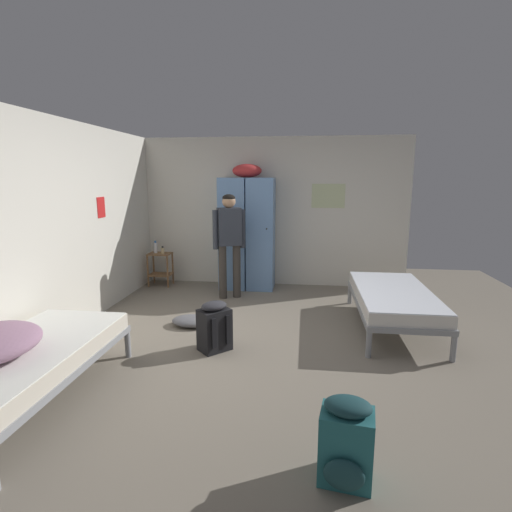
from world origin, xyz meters
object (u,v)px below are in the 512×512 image
object	(u,v)px
bed_left_front	(28,360)
lotion_bottle	(163,250)
shelf_unit	(160,266)
clothes_pile_grey	(192,321)
backpack_black	(214,327)
backpack_teal	(346,443)
water_bottle	(155,247)
bed_right	(393,298)
locker_bank	(247,231)
person_traveler	(229,236)

from	to	relation	value
bed_left_front	lotion_bottle	size ratio (longest dim) A/B	14.53
shelf_unit	bed_left_front	world-z (taller)	shelf_unit
lotion_bottle	clothes_pile_grey	size ratio (longest dim) A/B	0.25
backpack_black	bed_left_front	bearing A→B (deg)	-136.40
backpack_teal	bed_left_front	bearing A→B (deg)	167.07
backpack_black	backpack_teal	xyz separation A→B (m)	(1.23, -1.79, 0.00)
water_bottle	lotion_bottle	bearing A→B (deg)	-21.80
bed_left_front	bed_right	world-z (taller)	same
bed_left_front	bed_right	bearing A→B (deg)	32.68
bed_right	backpack_teal	world-z (taller)	backpack_teal
locker_bank	shelf_unit	xyz separation A→B (m)	(-1.52, -0.06, -0.62)
bed_left_front	backpack_black	bearing A→B (deg)	43.60
water_bottle	clothes_pile_grey	size ratio (longest dim) A/B	0.40
shelf_unit	locker_bank	bearing A→B (deg)	2.09
backpack_teal	clothes_pile_grey	size ratio (longest dim) A/B	1.05
person_traveler	lotion_bottle	world-z (taller)	person_traveler
person_traveler	clothes_pile_grey	bearing A→B (deg)	-101.24
shelf_unit	person_traveler	world-z (taller)	person_traveler
bed_left_front	water_bottle	world-z (taller)	water_bottle
locker_bank	person_traveler	bearing A→B (deg)	-106.57
bed_right	clothes_pile_grey	world-z (taller)	bed_right
bed_left_front	lotion_bottle	bearing A→B (deg)	92.81
bed_right	clothes_pile_grey	distance (m)	2.53
person_traveler	clothes_pile_grey	world-z (taller)	person_traveler
locker_bank	backpack_teal	xyz separation A→B (m)	(1.24, -4.34, -0.71)
shelf_unit	backpack_teal	xyz separation A→B (m)	(2.76, -4.29, -0.09)
lotion_bottle	shelf_unit	bearing A→B (deg)	150.26
shelf_unit	clothes_pile_grey	bearing A→B (deg)	-59.25
bed_right	bed_left_front	bearing A→B (deg)	-147.32
backpack_teal	clothes_pile_grey	distance (m)	2.98
bed_right	person_traveler	xyz separation A→B (m)	(-2.25, 1.00, 0.59)
bed_left_front	clothes_pile_grey	xyz separation A→B (m)	(0.84, 1.89, -0.32)
shelf_unit	clothes_pile_grey	size ratio (longest dim) A/B	1.09
locker_bank	bed_left_front	bearing A→B (deg)	-108.64
lotion_bottle	backpack_teal	world-z (taller)	lotion_bottle
water_bottle	shelf_unit	bearing A→B (deg)	-14.04
water_bottle	clothes_pile_grey	world-z (taller)	water_bottle
bed_left_front	backpack_teal	size ratio (longest dim) A/B	3.45
clothes_pile_grey	bed_right	bearing A→B (deg)	5.79
bed_right	person_traveler	distance (m)	2.53
shelf_unit	person_traveler	distance (m)	1.58
person_traveler	lotion_bottle	size ratio (longest dim) A/B	12.29
clothes_pile_grey	lotion_bottle	bearing A→B (deg)	119.65
clothes_pile_grey	backpack_teal	bearing A→B (deg)	-55.80
backpack_teal	lotion_bottle	bearing A→B (deg)	122.34
shelf_unit	clothes_pile_grey	distance (m)	2.14
bed_left_front	clothes_pile_grey	world-z (taller)	bed_left_front
locker_bank	backpack_teal	size ratio (longest dim) A/B	3.76
locker_bank	clothes_pile_grey	size ratio (longest dim) A/B	3.95
backpack_black	person_traveler	bearing A→B (deg)	95.63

